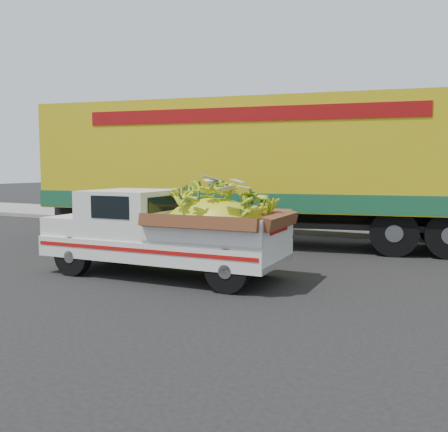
% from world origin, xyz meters
% --- Properties ---
extents(ground, '(100.00, 100.00, 0.00)m').
position_xyz_m(ground, '(0.00, 0.00, 0.00)').
color(ground, black).
rests_on(ground, ground).
extents(curb, '(60.00, 0.25, 0.15)m').
position_xyz_m(curb, '(0.00, 6.58, 0.07)').
color(curb, gray).
rests_on(curb, ground).
extents(sidewalk, '(60.00, 4.00, 0.14)m').
position_xyz_m(sidewalk, '(0.00, 8.68, 0.07)').
color(sidewalk, gray).
rests_on(sidewalk, ground).
extents(building_left, '(18.00, 6.00, 5.00)m').
position_xyz_m(building_left, '(-8.00, 14.58, 2.50)').
color(building_left, gray).
rests_on(building_left, ground).
extents(pickup_truck, '(4.70, 1.87, 1.63)m').
position_xyz_m(pickup_truck, '(-0.94, -0.36, 0.87)').
color(pickup_truck, black).
rests_on(pickup_truck, ground).
extents(semi_trailer, '(12.08, 4.59, 3.80)m').
position_xyz_m(semi_trailer, '(-1.25, 4.14, 2.12)').
color(semi_trailer, black).
rests_on(semi_trailer, ground).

